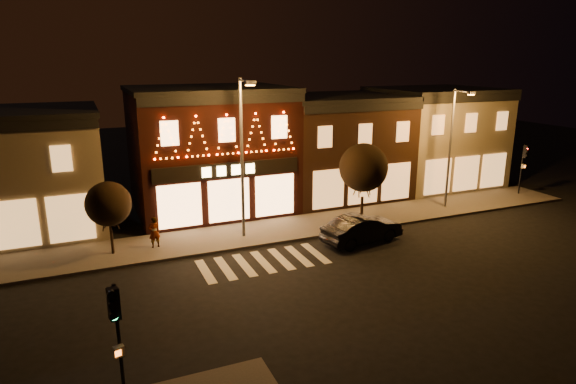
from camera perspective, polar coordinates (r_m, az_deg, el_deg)
ground at (r=22.09m, az=0.75°, el=-11.90°), size 120.00×120.00×0.00m
sidewalk_far at (r=29.57m, az=-1.95°, el=-4.54°), size 44.00×4.00×0.15m
building_pulp at (r=33.46m, az=-8.93°, el=4.89°), size 10.20×8.34×8.30m
building_right_a at (r=36.97m, az=5.55°, el=5.35°), size 9.20×8.28×7.50m
building_right_b at (r=41.95m, az=16.51°, el=6.18°), size 9.20×8.28×7.80m
traffic_signal_near at (r=14.70m, az=-19.25°, el=-14.48°), size 0.34×0.43×4.05m
traffic_signal_far at (r=40.60m, az=25.70°, el=3.46°), size 0.31×0.43×3.76m
streetlamp_mid at (r=27.06m, az=-5.24°, el=5.19°), size 0.56×2.03×8.92m
streetlamp_right at (r=34.64m, az=18.58°, el=5.77°), size 0.52×1.83×8.00m
tree_left at (r=26.83m, az=-20.10°, el=-1.31°), size 2.32×2.32×3.88m
tree_right at (r=30.34m, az=8.75°, el=2.81°), size 2.98×2.98×4.98m
dark_sedan at (r=28.06m, az=8.59°, el=-4.25°), size 5.02×2.45×1.58m
pedestrian at (r=27.57m, az=-15.23°, el=-4.51°), size 0.69×0.52×1.72m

